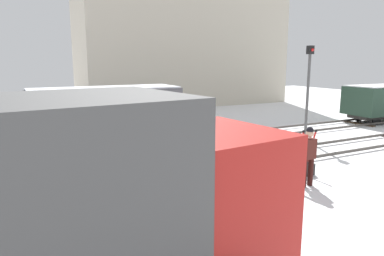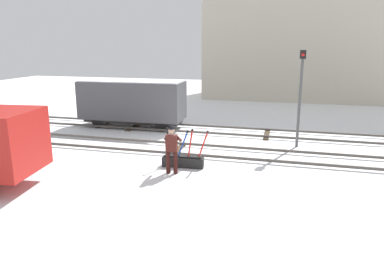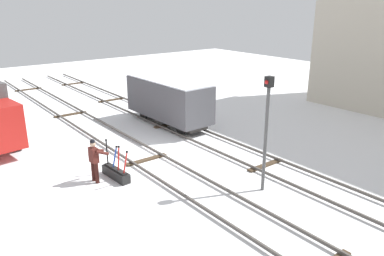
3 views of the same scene
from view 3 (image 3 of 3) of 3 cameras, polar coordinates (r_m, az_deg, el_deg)
The scene contains 7 objects.
ground_plane at distance 16.49m, azimuth -6.84°, elevation -4.87°, with size 60.00×60.00×0.00m, color white.
track_main_line at distance 16.45m, azimuth -6.86°, elevation -4.52°, with size 44.00×1.94×0.18m.
track_siding_near at distance 18.42m, azimuth 2.83°, elevation -1.88°, with size 44.00×1.94×0.18m.
switch_lever_frame at distance 14.98m, azimuth -11.34°, elevation -6.53°, with size 1.71×0.47×1.45m.
rail_worker at distance 14.60m, azimuth -14.41°, elevation -4.39°, with size 0.57×0.66×1.71m.
signal_post at distance 13.22m, azimuth 11.11°, elevation 0.65°, with size 0.24×0.32×4.15m.
freight_car_far_end at distance 20.75m, azimuth -3.56°, elevation 4.31°, with size 5.54×2.06×2.53m.
Camera 3 is at (13.10, -7.67, 6.45)m, focal length 35.55 mm.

